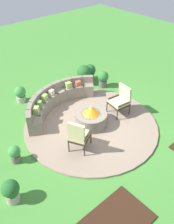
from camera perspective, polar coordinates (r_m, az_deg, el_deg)
ground_plane at (r=8.21m, az=0.93°, el=-3.14°), size 24.00×24.00×0.00m
patio_circle at (r=8.19m, az=0.93°, el=-2.98°), size 4.47×4.47×0.06m
fire_pit at (r=7.99m, az=0.95°, el=-1.26°), size 1.06×1.06×0.73m
curved_stone_bench at (r=8.82m, az=-7.34°, el=2.77°), size 3.33×1.46×0.76m
lounge_chair_front_left at (r=6.90m, az=-2.00°, el=-5.50°), size 0.78×0.76×1.14m
lounge_chair_front_right at (r=8.46m, az=8.01°, el=2.94°), size 0.69×0.68×1.04m
potted_plant_0 at (r=10.29m, az=-0.70°, el=9.03°), size 0.61×0.61×0.84m
potted_plant_1 at (r=10.12m, az=3.79°, el=7.92°), size 0.45×0.45×0.70m
potted_plant_2 at (r=6.26m, az=-17.52°, el=-17.34°), size 0.43×0.43×0.68m
potted_plant_3 at (r=7.13m, az=-16.69°, el=-9.34°), size 0.35×0.35×0.56m
potted_plant_4 at (r=10.66m, az=0.69°, el=9.60°), size 0.50×0.50×0.70m
potted_plant_5 at (r=9.53m, az=-15.47°, el=4.24°), size 0.43×0.43×0.63m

